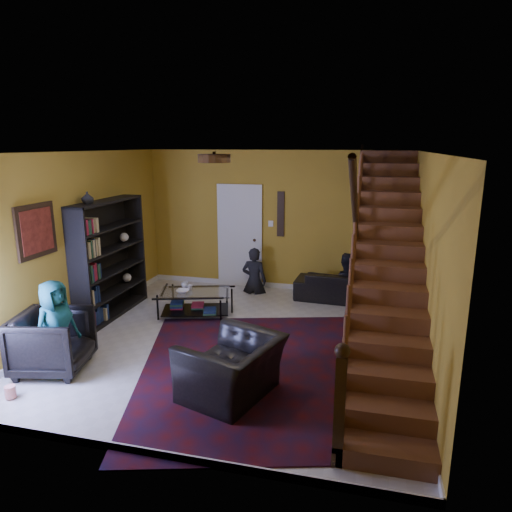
# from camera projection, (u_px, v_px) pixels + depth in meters

# --- Properties ---
(floor) EXTENTS (5.50, 5.50, 0.00)m
(floor) POSITION_uv_depth(u_px,v_px,m) (235.00, 341.00, 6.92)
(floor) COLOR beige
(floor) RESTS_ON ground
(room) EXTENTS (5.50, 5.50, 5.50)m
(room) POSITION_uv_depth(u_px,v_px,m) (187.00, 302.00, 8.47)
(room) COLOR #A57E24
(room) RESTS_ON ground
(staircase) EXTENTS (0.95, 5.02, 3.18)m
(staircase) POSITION_uv_depth(u_px,v_px,m) (387.00, 260.00, 6.09)
(staircase) COLOR brown
(staircase) RESTS_ON floor
(bookshelf) EXTENTS (0.35, 1.80, 2.00)m
(bookshelf) POSITION_uv_depth(u_px,v_px,m) (110.00, 261.00, 7.82)
(bookshelf) COLOR black
(bookshelf) RESTS_ON floor
(door) EXTENTS (0.82, 0.05, 2.05)m
(door) POSITION_uv_depth(u_px,v_px,m) (240.00, 238.00, 9.41)
(door) COLOR silver
(door) RESTS_ON floor
(framed_picture) EXTENTS (0.04, 0.74, 0.74)m
(framed_picture) POSITION_uv_depth(u_px,v_px,m) (36.00, 231.00, 6.26)
(framed_picture) COLOR maroon
(framed_picture) RESTS_ON room
(wall_hanging) EXTENTS (0.14, 0.03, 0.90)m
(wall_hanging) POSITION_uv_depth(u_px,v_px,m) (281.00, 214.00, 9.09)
(wall_hanging) COLOR black
(wall_hanging) RESTS_ON room
(ceiling_fixture) EXTENTS (0.40, 0.40, 0.10)m
(ceiling_fixture) POSITION_uv_depth(u_px,v_px,m) (214.00, 158.00, 5.51)
(ceiling_fixture) COLOR #3F2814
(ceiling_fixture) RESTS_ON room
(rug) EXTENTS (4.12, 4.44, 0.02)m
(rug) POSITION_uv_depth(u_px,v_px,m) (266.00, 371.00, 6.00)
(rug) COLOR #400B0F
(rug) RESTS_ON floor
(sofa) EXTENTS (1.91, 0.84, 0.55)m
(sofa) POSITION_uv_depth(u_px,v_px,m) (345.00, 286.00, 8.67)
(sofa) COLOR black
(sofa) RESTS_ON floor
(armchair_left) EXTENTS (1.04, 1.02, 0.80)m
(armchair_left) POSITION_uv_depth(u_px,v_px,m) (53.00, 342.00, 5.94)
(armchair_left) COLOR black
(armchair_left) RESTS_ON floor
(armchair_right) EXTENTS (1.25, 1.34, 0.71)m
(armchair_right) POSITION_uv_depth(u_px,v_px,m) (232.00, 368.00, 5.34)
(armchair_right) COLOR black
(armchair_right) RESTS_ON floor
(person_adult_a) EXTENTS (0.51, 0.34, 1.37)m
(person_adult_a) POSITION_uv_depth(u_px,v_px,m) (254.00, 281.00, 9.15)
(person_adult_a) COLOR black
(person_adult_a) RESTS_ON sofa
(person_adult_b) EXTENTS (0.67, 0.53, 1.37)m
(person_adult_b) POSITION_uv_depth(u_px,v_px,m) (345.00, 288.00, 8.73)
(person_adult_b) COLOR black
(person_adult_b) RESTS_ON sofa
(person_child) EXTENTS (0.53, 0.69, 1.25)m
(person_child) POSITION_uv_depth(u_px,v_px,m) (56.00, 327.00, 5.83)
(person_child) COLOR #195F5F
(person_child) RESTS_ON armchair_left
(coffee_table) EXTENTS (1.33, 1.00, 0.45)m
(coffee_table) POSITION_uv_depth(u_px,v_px,m) (196.00, 302.00, 7.86)
(coffee_table) COLOR black
(coffee_table) RESTS_ON floor
(cup_a) EXTENTS (0.16, 0.16, 0.10)m
(cup_a) POSITION_uv_depth(u_px,v_px,m) (185.00, 285.00, 8.01)
(cup_a) COLOR #999999
(cup_a) RESTS_ON coffee_table
(cup_b) EXTENTS (0.10, 0.10, 0.09)m
(cup_b) POSITION_uv_depth(u_px,v_px,m) (190.00, 287.00, 7.89)
(cup_b) COLOR #999999
(cup_b) RESTS_ON coffee_table
(bowl) EXTENTS (0.25, 0.25, 0.05)m
(bowl) POSITION_uv_depth(u_px,v_px,m) (183.00, 291.00, 7.74)
(bowl) COLOR #999999
(bowl) RESTS_ON coffee_table
(vase) EXTENTS (0.18, 0.18, 0.19)m
(vase) POSITION_uv_depth(u_px,v_px,m) (87.00, 198.00, 7.08)
(vase) COLOR #999999
(vase) RESTS_ON bookshelf
(popcorn_bucket) EXTENTS (0.16, 0.16, 0.14)m
(popcorn_bucket) POSITION_uv_depth(u_px,v_px,m) (10.00, 392.00, 5.33)
(popcorn_bucket) COLOR red
(popcorn_bucket) RESTS_ON rug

